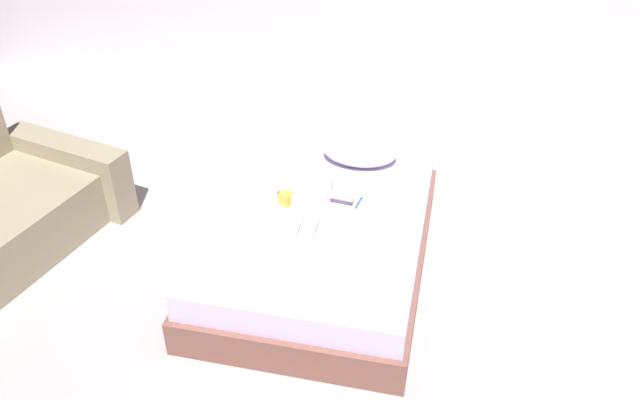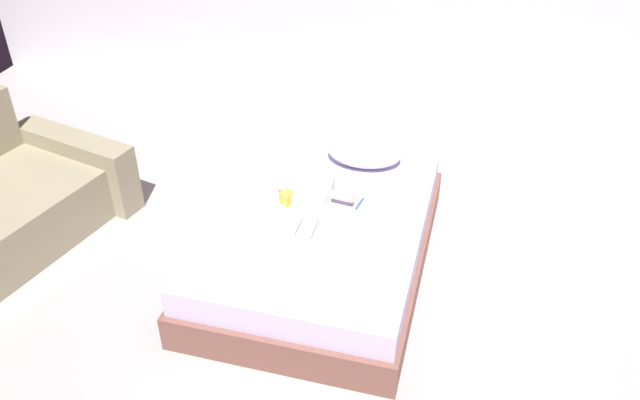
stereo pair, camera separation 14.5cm
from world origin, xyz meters
TOP-DOWN VIEW (x-y plane):
  - ground_plane at (0.00, 0.00)m, footprint 8.00×8.00m
  - bed at (-0.05, 0.71)m, footprint 1.32×1.88m
  - pillow at (0.08, 1.37)m, footprint 0.51×0.36m
  - baby at (-0.11, 0.81)m, footprint 0.50×0.64m
  - toothbrush at (0.16, 0.88)m, footprint 0.03×0.15m
  - toy_block at (-0.28, 0.76)m, footprint 0.10×0.10m

SIDE VIEW (x-z plane):
  - ground_plane at x=0.00m, z-range 0.00..0.00m
  - bed at x=-0.05m, z-range 0.00..0.40m
  - toothbrush at x=0.16m, z-range 0.40..0.43m
  - toy_block at x=-0.28m, z-range 0.41..0.48m
  - baby at x=-0.11m, z-range 0.40..0.55m
  - pillow at x=0.08m, z-range 0.41..0.57m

